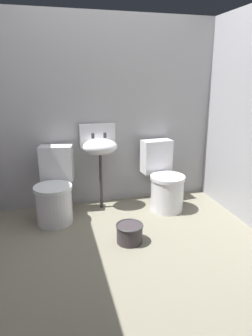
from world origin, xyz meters
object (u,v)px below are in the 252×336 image
object	(u,v)px
toilet_left	(55,192)
sink	(100,146)
bucket	(130,233)
toilet_right	(164,182)

from	to	relation	value
toilet_left	sink	xyz separation A→B (m)	(0.53, 0.19, 0.43)
sink	toilet_left	bearing A→B (deg)	-160.66
sink	bucket	world-z (taller)	sink
toilet_left	toilet_right	xyz separation A→B (m)	(1.26, -0.00, 0.00)
toilet_left	bucket	bearing A→B (deg)	146.12
toilet_left	toilet_right	distance (m)	1.26
toilet_left	bucket	world-z (taller)	toilet_left
toilet_left	sink	distance (m)	0.71
toilet_right	bucket	xyz separation A→B (m)	(-0.60, -0.67, -0.23)
toilet_right	bucket	distance (m)	0.92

